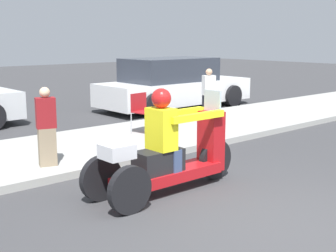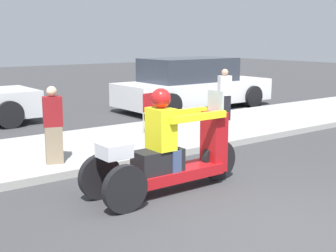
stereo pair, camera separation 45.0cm
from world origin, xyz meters
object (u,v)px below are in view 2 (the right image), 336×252
spectator_mid_group (224,96)px  folding_chair_curbside (155,109)px  motorcycle_trike (168,156)px  spectator_near_curb (53,127)px  parked_car_lot_left (193,85)px

spectator_mid_group → folding_chair_curbside: spectator_mid_group is taller
motorcycle_trike → folding_chair_curbside: (1.82, 2.87, 0.12)m
spectator_near_curb → folding_chair_curbside: 2.81m
spectator_mid_group → spectator_near_curb: spectator_mid_group is taller
spectator_near_curb → parked_car_lot_left: (5.89, 3.70, -0.01)m
motorcycle_trike → spectator_mid_group: bearing=37.9°
spectator_near_curb → folding_chair_curbside: bearing=20.4°
spectator_mid_group → folding_chair_curbside: (-2.19, -0.25, -0.08)m
motorcycle_trike → parked_car_lot_left: (5.09, 5.59, 0.19)m
folding_chair_curbside → spectator_near_curb: bearing=-159.6°
folding_chair_curbside → motorcycle_trike: bearing=-122.4°
folding_chair_curbside → parked_car_lot_left: (3.26, 2.72, 0.07)m
spectator_mid_group → parked_car_lot_left: size_ratio=0.26×
folding_chair_curbside → parked_car_lot_left: parked_car_lot_left is taller
parked_car_lot_left → folding_chair_curbside: bearing=-140.2°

